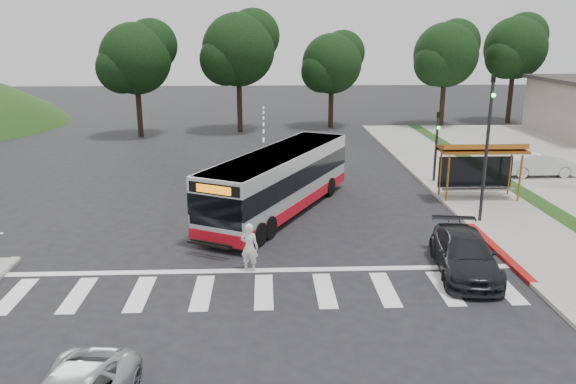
{
  "coord_description": "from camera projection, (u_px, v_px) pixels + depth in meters",
  "views": [
    {
      "loc": [
        0.09,
        -21.75,
        8.14
      ],
      "look_at": [
        1.06,
        1.26,
        1.6
      ],
      "focal_mm": 35.0,
      "sensor_mm": 36.0,
      "label": 1
    }
  ],
  "objects": [
    {
      "name": "sidewalk_east",
      "position": [
        461.0,
        184.0,
        31.24
      ],
      "size": [
        4.0,
        40.0,
        0.12
      ],
      "primitive_type": "cube",
      "color": "gray",
      "rests_on": "ground"
    },
    {
      "name": "traffic_signal_ne_tall",
      "position": [
        488.0,
        137.0,
        23.89
      ],
      "size": [
        0.18,
        0.37,
        6.5
      ],
      "color": "black",
      "rests_on": "ground"
    },
    {
      "name": "curb_east",
      "position": [
        426.0,
        184.0,
        31.16
      ],
      "size": [
        0.3,
        40.0,
        0.15
      ],
      "primitive_type": "cube",
      "color": "#9E9991",
      "rests_on": "ground"
    },
    {
      "name": "curb_east_red",
      "position": [
        498.0,
        251.0,
        21.55
      ],
      "size": [
        0.32,
        6.0,
        0.15
      ],
      "primitive_type": "cube",
      "color": "maroon",
      "rests_on": "ground"
    },
    {
      "name": "dark_sedan",
      "position": [
        465.0,
        254.0,
        19.62
      ],
      "size": [
        2.56,
        4.98,
        1.38
      ],
      "primitive_type": "imported",
      "rotation": [
        0.0,
        0.0,
        -0.13
      ],
      "color": "black",
      "rests_on": "ground"
    },
    {
      "name": "bus_shelter",
      "position": [
        481.0,
        154.0,
        27.83
      ],
      "size": [
        4.2,
        1.6,
        2.86
      ],
      "color": "#975419",
      "rests_on": "sidewalk_east"
    },
    {
      "name": "pedestrian",
      "position": [
        249.0,
        247.0,
        19.73
      ],
      "size": [
        0.74,
        0.6,
        1.77
      ],
      "primitive_type": "imported",
      "rotation": [
        0.0,
        0.0,
        2.82
      ],
      "color": "white",
      "rests_on": "ground"
    },
    {
      "name": "tree_north_a",
      "position": [
        239.0,
        48.0,
        46.21
      ],
      "size": [
        6.6,
        6.15,
        10.17
      ],
      "color": "black",
      "rests_on": "ground"
    },
    {
      "name": "ground",
      "position": [
        264.0,
        238.0,
        23.12
      ],
      "size": [
        140.0,
        140.0,
        0.0
      ],
      "primitive_type": "plane",
      "color": "black",
      "rests_on": "ground"
    },
    {
      "name": "tree_ne_a",
      "position": [
        447.0,
        54.0,
        49.01
      ],
      "size": [
        6.16,
        5.74,
        9.3
      ],
      "color": "black",
      "rests_on": "parking_lot"
    },
    {
      "name": "crosswalk_ladder",
      "position": [
        264.0,
        291.0,
        18.32
      ],
      "size": [
        18.0,
        2.6,
        0.01
      ],
      "primitive_type": "cube",
      "color": "silver",
      "rests_on": "ground"
    },
    {
      "name": "traffic_signal_ne_short",
      "position": [
        437.0,
        139.0,
        31.0
      ],
      "size": [
        0.18,
        0.37,
        4.0
      ],
      "color": "black",
      "rests_on": "ground"
    },
    {
      "name": "transit_bus",
      "position": [
        279.0,
        183.0,
        26.04
      ],
      "size": [
        7.3,
        11.05,
        2.89
      ],
      "primitive_type": null,
      "rotation": [
        0.0,
        0.0,
        -0.48
      ],
      "color": "silver",
      "rests_on": "ground"
    },
    {
      "name": "parked_car_1",
      "position": [
        539.0,
        164.0,
        32.62
      ],
      "size": [
        4.25,
        1.58,
        1.39
      ],
      "primitive_type": "imported",
      "rotation": [
        0.0,
        0.0,
        1.6
      ],
      "color": "silver",
      "rests_on": "parking_lot"
    },
    {
      "name": "tree_north_c",
      "position": [
        137.0,
        57.0,
        44.13
      ],
      "size": [
        6.16,
        5.74,
        9.3
      ],
      "color": "black",
      "rests_on": "ground"
    },
    {
      "name": "tree_north_b",
      "position": [
        333.0,
        63.0,
        48.79
      ],
      "size": [
        5.72,
        5.33,
        8.43
      ],
      "color": "black",
      "rests_on": "ground"
    },
    {
      "name": "tree_ne_b",
      "position": [
        516.0,
        47.0,
        51.07
      ],
      "size": [
        6.16,
        5.74,
        10.02
      ],
      "color": "black",
      "rests_on": "ground"
    }
  ]
}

